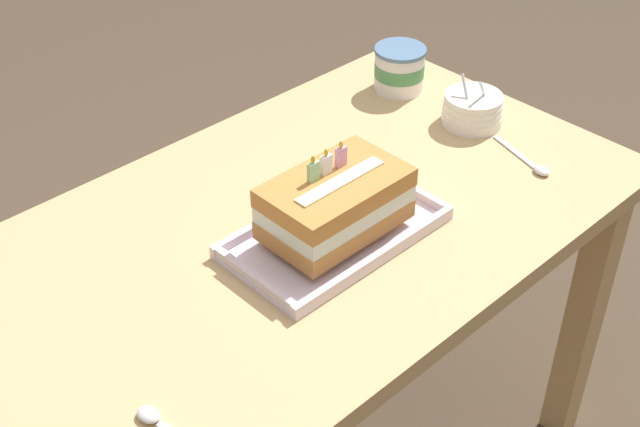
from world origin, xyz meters
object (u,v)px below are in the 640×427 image
Objects in this scene: serving_spoon_near_tray at (535,166)px; serving_spoon_by_bowls at (157,421)px; birthday_cake at (336,202)px; foil_tray at (336,234)px; ice_cream_tub at (399,69)px; bowl_stack at (472,109)px.

serving_spoon_near_tray is 0.84m from serving_spoon_by_bowls.
serving_spoon_near_tray is (0.40, -0.11, -0.07)m from birthday_cake.
foil_tray is at bearing 14.67° from serving_spoon_by_bowls.
serving_spoon_near_tray is (0.40, -0.11, -0.00)m from foil_tray.
foil_tray is 0.06m from birthday_cake.
serving_spoon_by_bowls is (-0.84, -0.01, 0.00)m from serving_spoon_near_tray.
foil_tray is 2.34× the size of serving_spoon_near_tray.
foil_tray is 3.37× the size of ice_cream_tub.
serving_spoon_near_tray is at bearing -103.14° from bowl_stack.
birthday_cake is at bearing 165.25° from serving_spoon_near_tray.
serving_spoon_near_tray is at bearing -14.74° from foil_tray.
bowl_stack is 0.19m from serving_spoon_near_tray.
ice_cream_tub is (-0.00, 0.19, 0.02)m from bowl_stack.
birthday_cake is at bearing 90.00° from foil_tray.
bowl_stack is at bearing 12.09° from serving_spoon_by_bowls.
bowl_stack is at bearing 9.51° from birthday_cake.
serving_spoon_near_tray is (-0.04, -0.37, -0.04)m from ice_cream_tub.
serving_spoon_by_bowls is at bearing -167.91° from bowl_stack.
bowl_stack is (0.45, 0.07, 0.02)m from foil_tray.
ice_cream_tub is 0.96m from serving_spoon_by_bowls.
foil_tray is 0.45m from bowl_stack.
serving_spoon_near_tray is (-0.04, -0.18, -0.03)m from bowl_stack.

